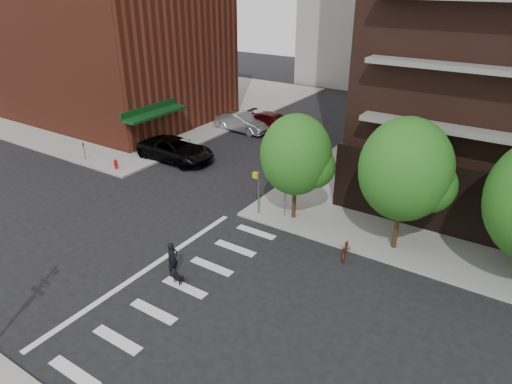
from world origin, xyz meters
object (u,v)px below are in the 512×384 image
object	(u,v)px
parked_car_maroon	(274,123)
parked_car_silver	(242,122)
fire_hydrant	(116,164)
dog_walker	(173,259)
parked_car_black	(176,150)
scooter	(346,249)

from	to	relation	value
parked_car_maroon	parked_car_silver	world-z (taller)	parked_car_silver
fire_hydrant	dog_walker	bearing A→B (deg)	-30.54
parked_car_black	parked_car_silver	bearing A→B (deg)	-1.06
dog_walker	parked_car_silver	bearing A→B (deg)	27.49
parked_car_black	fire_hydrant	bearing A→B (deg)	149.46
parked_car_silver	dog_walker	xyz separation A→B (m)	(10.00, -20.02, 0.02)
fire_hydrant	parked_car_maroon	world-z (taller)	parked_car_maroon
parked_car_black	dog_walker	bearing A→B (deg)	-138.70
scooter	dog_walker	bearing A→B (deg)	-150.96
parked_car_black	parked_car_maroon	xyz separation A→B (m)	(2.70, 10.21, -0.02)
dog_walker	fire_hydrant	bearing A→B (deg)	60.42
fire_hydrant	parked_car_black	xyz separation A→B (m)	(2.30, 3.98, 0.32)
parked_car_maroon	dog_walker	xyz separation A→B (m)	(7.39, -21.49, 0.03)
fire_hydrant	parked_car_silver	size ratio (longest dim) A/B	0.14
fire_hydrant	scooter	size ratio (longest dim) A/B	0.44
parked_car_silver	scooter	xyz separation A→B (m)	(16.26, -14.02, -0.43)
parked_car_maroon	dog_walker	bearing A→B (deg)	-160.22
parked_car_black	scooter	world-z (taller)	parked_car_black
parked_car_maroon	parked_car_silver	size ratio (longest dim) A/B	1.12
parked_car_silver	parked_car_black	bearing A→B (deg)	-177.88
fire_hydrant	dog_walker	distance (m)	14.39
parked_car_black	parked_car_maroon	bearing A→B (deg)	-15.31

